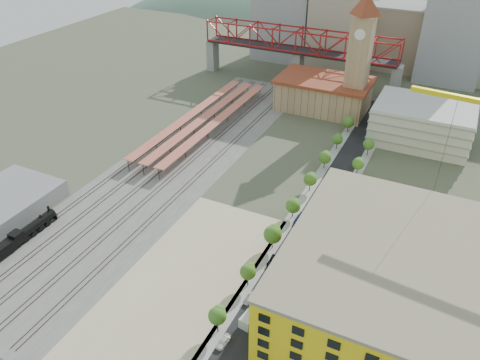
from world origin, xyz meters
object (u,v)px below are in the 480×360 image
at_px(site_trailer_c, 278,274).
at_px(car_0, 223,342).
at_px(site_trailer_d, 301,234).
at_px(site_trailer_a, 256,312).
at_px(site_trailer_b, 267,294).
at_px(construction_building, 394,285).
at_px(locomotive, 27,232).
at_px(clock_tower, 361,46).

xyz_separation_m(site_trailer_c, car_0, (-3.00, -22.87, -0.47)).
bearing_deg(site_trailer_d, site_trailer_a, -75.51).
relative_size(site_trailer_b, site_trailer_d, 0.89).
bearing_deg(site_trailer_c, construction_building, -4.57).
distance_m(construction_building, site_trailer_b, 28.05).
bearing_deg(site_trailer_a, car_0, -97.60).
distance_m(locomotive, site_trailer_d, 73.33).
height_order(site_trailer_b, car_0, site_trailer_b).
bearing_deg(site_trailer_d, locomotive, -139.68).
relative_size(construction_building, locomotive, 2.32).
relative_size(clock_tower, site_trailer_b, 5.93).
bearing_deg(locomotive, car_0, -6.74).
xyz_separation_m(clock_tower, locomotive, (-58.00, -114.89, -26.66)).
height_order(site_trailer_a, site_trailer_d, site_trailer_d).
bearing_deg(site_trailer_a, locomotive, -168.42).
height_order(site_trailer_d, car_0, site_trailer_d).
height_order(construction_building, locomotive, construction_building).
relative_size(construction_building, site_trailer_a, 5.32).
distance_m(locomotive, site_trailer_c, 67.78).
bearing_deg(site_trailer_b, site_trailer_a, -83.61).
xyz_separation_m(site_trailer_c, site_trailer_d, (0.00, 16.53, 0.17)).
bearing_deg(clock_tower, site_trailer_a, -85.94).
bearing_deg(clock_tower, locomotive, -116.79).
relative_size(clock_tower, locomotive, 2.39).
relative_size(construction_building, site_trailer_c, 5.89).
bearing_deg(site_trailer_d, site_trailer_b, -75.51).
bearing_deg(construction_building, clock_tower, 108.78).
height_order(construction_building, site_trailer_c, construction_building).
xyz_separation_m(clock_tower, site_trailer_a, (8.00, -112.70, -27.39)).
bearing_deg(car_0, site_trailer_d, 90.83).
xyz_separation_m(clock_tower, site_trailer_d, (8.00, -82.94, -27.35)).
relative_size(site_trailer_b, site_trailer_c, 1.02).
xyz_separation_m(clock_tower, site_trailer_b, (8.00, -106.58, -27.50)).
xyz_separation_m(locomotive, site_trailer_b, (66.00, 8.31, -0.83)).
bearing_deg(car_0, locomotive, 178.44).
relative_size(locomotive, site_trailer_c, 2.54).
height_order(site_trailer_a, site_trailer_b, site_trailer_a).
bearing_deg(site_trailer_b, locomotive, -166.44).
relative_size(site_trailer_a, site_trailer_b, 1.08).
bearing_deg(site_trailer_c, locomotive, -170.29).
bearing_deg(clock_tower, site_trailer_c, -85.40).
distance_m(locomotive, site_trailer_b, 66.53).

